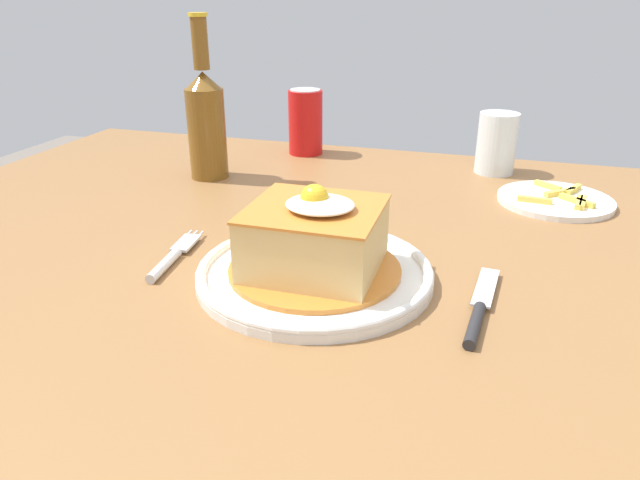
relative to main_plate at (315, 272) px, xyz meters
name	(u,v)px	position (x,y,z in m)	size (l,w,h in m)	color
dining_table	(374,328)	(0.06, 0.05, -0.09)	(1.49, 1.07, 0.73)	olive
main_plate	(315,272)	(0.00, 0.00, 0.00)	(0.26, 0.26, 0.02)	white
sandwich_meal	(315,240)	(0.00, 0.00, 0.04)	(0.19, 0.19, 0.10)	orange
fork	(172,257)	(-0.18, -0.01, 0.00)	(0.03, 0.14, 0.01)	silver
knife	(478,313)	(0.18, -0.03, 0.00)	(0.03, 0.17, 0.01)	#262628
soda_can	(306,122)	(-0.18, 0.51, 0.05)	(0.07, 0.07, 0.12)	red
beer_bottle_amber	(206,119)	(-0.29, 0.32, 0.09)	(0.06, 0.06, 0.27)	brown
drinking_glass	(496,147)	(0.18, 0.49, 0.04)	(0.07, 0.07, 0.10)	gold
side_plate_fries	(556,200)	(0.28, 0.35, 0.00)	(0.17, 0.17, 0.02)	white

